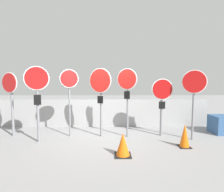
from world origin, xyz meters
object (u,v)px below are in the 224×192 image
(stop_sign_2, at_px, (69,86))
(traffic_cone_1, at_px, (185,136))
(stop_sign_1, at_px, (37,90))
(stop_sign_0, at_px, (11,93))
(traffic_cone_0, at_px, (123,144))
(stop_sign_6, at_px, (194,89))
(stop_sign_5, at_px, (162,97))
(stop_sign_3, at_px, (100,87))
(stop_sign_4, at_px, (127,87))
(storage_crate, at_px, (224,124))

(stop_sign_2, xyz_separation_m, traffic_cone_1, (3.77, -1.07, -1.49))
(stop_sign_1, relative_size, stop_sign_2, 1.02)
(stop_sign_0, height_order, traffic_cone_0, stop_sign_0)
(stop_sign_2, height_order, stop_sign_6, stop_sign_2)
(stop_sign_1, xyz_separation_m, traffic_cone_0, (2.72, -1.06, -1.45))
(stop_sign_2, xyz_separation_m, traffic_cone_0, (1.82, -1.68, -1.54))
(stop_sign_5, bearing_deg, stop_sign_0, -178.81)
(stop_sign_0, relative_size, stop_sign_2, 0.96)
(stop_sign_3, relative_size, traffic_cone_1, 3.44)
(stop_sign_2, bearing_deg, stop_sign_6, -24.70)
(stop_sign_4, xyz_separation_m, stop_sign_5, (1.30, 0.13, -0.36))
(stop_sign_5, bearing_deg, storage_crate, 8.36)
(stop_sign_0, relative_size, stop_sign_5, 1.11)
(stop_sign_4, relative_size, stop_sign_6, 1.03)
(stop_sign_0, xyz_separation_m, stop_sign_3, (3.27, -0.06, 0.19))
(storage_crate, bearing_deg, stop_sign_5, -172.70)
(traffic_cone_1, bearing_deg, storage_crate, 34.07)
(stop_sign_0, bearing_deg, traffic_cone_0, -1.13)
(stop_sign_5, bearing_deg, traffic_cone_1, -69.65)
(traffic_cone_0, relative_size, traffic_cone_1, 0.86)
(stop_sign_5, xyz_separation_m, stop_sign_6, (0.94, -0.47, 0.32))
(stop_sign_4, height_order, traffic_cone_1, stop_sign_4)
(stop_sign_1, height_order, stop_sign_2, stop_sign_1)
(stop_sign_2, xyz_separation_m, storage_crate, (5.91, 0.38, -1.50))
(stop_sign_5, height_order, traffic_cone_1, stop_sign_5)
(stop_sign_0, xyz_separation_m, stop_sign_4, (4.23, -0.11, 0.19))
(traffic_cone_1, bearing_deg, traffic_cone_0, -162.47)
(stop_sign_1, distance_m, stop_sign_5, 4.34)
(stop_sign_4, xyz_separation_m, traffic_cone_0, (-0.26, -1.61, -1.50))
(stop_sign_5, height_order, storage_crate, stop_sign_5)
(traffic_cone_0, height_order, storage_crate, storage_crate)
(stop_sign_3, height_order, traffic_cone_0, stop_sign_3)
(stop_sign_6, bearing_deg, stop_sign_0, -161.30)
(stop_sign_0, height_order, storage_crate, stop_sign_0)
(stop_sign_1, xyz_separation_m, stop_sign_2, (0.90, 0.62, 0.09))
(stop_sign_3, distance_m, stop_sign_5, 2.29)
(stop_sign_2, bearing_deg, storage_crate, -15.56)
(stop_sign_2, height_order, stop_sign_5, stop_sign_2)
(stop_sign_2, bearing_deg, traffic_cone_0, -61.94)
(traffic_cone_0, xyz_separation_m, storage_crate, (4.09, 2.06, 0.04))
(stop_sign_2, bearing_deg, stop_sign_1, -164.81)
(traffic_cone_1, height_order, storage_crate, traffic_cone_1)
(stop_sign_1, bearing_deg, stop_sign_4, -11.15)
(stop_sign_1, relative_size, stop_sign_6, 1.04)
(storage_crate, bearing_deg, stop_sign_2, -176.30)
(traffic_cone_1, bearing_deg, stop_sign_5, 109.29)
(stop_sign_0, distance_m, stop_sign_2, 2.16)
(stop_sign_3, height_order, stop_sign_5, stop_sign_3)
(stop_sign_2, height_order, traffic_cone_0, stop_sign_2)
(stop_sign_5, bearing_deg, stop_sign_4, -173.33)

